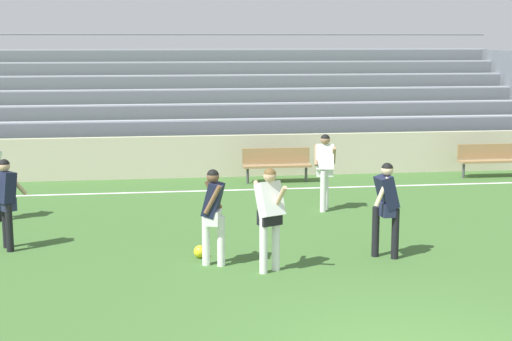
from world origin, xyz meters
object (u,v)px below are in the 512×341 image
player_white_on_ball (270,210)px  bench_far_right (490,157)px  bench_centre_sideline (277,162)px  soccer_ball (200,252)px  player_white_trailing_run (325,165)px  player_dark_deep_cover (213,209)px  bleacher_stand (128,102)px  player_dark_overlapping (6,196)px  player_dark_pressing_high (386,202)px

player_white_on_ball → bench_far_right: bearing=46.8°
bench_centre_sideline → soccer_ball: size_ratio=8.18×
player_white_on_ball → player_white_trailing_run: size_ratio=1.01×
bench_far_right → player_dark_deep_cover: 10.98m
bench_far_right → player_white_trailing_run: (-5.43, -3.50, 0.47)m
bench_centre_sideline → player_dark_deep_cover: player_dark_deep_cover is taller
bleacher_stand → player_dark_overlapping: size_ratio=15.84×
bench_centre_sideline → player_dark_overlapping: size_ratio=1.09×
player_white_trailing_run → player_dark_pressing_high: 3.75m
bleacher_stand → bench_far_right: (9.90, -4.98, -1.21)m
player_dark_pressing_high → soccer_ball: bearing=172.6°
bench_far_right → player_dark_pressing_high: player_dark_pressing_high is taller
bleacher_stand → player_dark_overlapping: 11.00m
bench_centre_sideline → player_white_trailing_run: size_ratio=1.06×
bench_far_right → bench_centre_sideline: 5.93m
player_dark_deep_cover → player_white_trailing_run: 4.71m
player_white_on_ball → player_dark_overlapping: (-4.47, 1.96, -0.05)m
player_white_trailing_run → player_dark_pressing_high: player_white_trailing_run is taller
bench_far_right → bench_centre_sideline: size_ratio=1.00×
bench_centre_sideline → player_dark_overlapping: (-5.85, -5.83, 0.44)m
bench_far_right → soccer_ball: bearing=-140.8°
player_white_trailing_run → bleacher_stand: bearing=117.8°
bleacher_stand → bench_centre_sideline: (3.97, -4.98, -1.21)m
bleacher_stand → soccer_ball: bearing=-82.7°
bleacher_stand → player_white_on_ball: size_ratio=15.25×
player_white_on_ball → bench_centre_sideline: bearing=80.0°
player_white_trailing_run → soccer_ball: bearing=-131.6°
bench_centre_sideline → player_dark_pressing_high: size_ratio=1.08×
bench_far_right → soccer_ball: (-8.38, -6.83, -0.44)m
soccer_ball → bench_centre_sideline: bearing=70.2°
player_dark_pressing_high → soccer_ball: player_dark_pressing_high is taller
soccer_ball → bench_far_right: bearing=39.2°
player_white_on_ball → player_dark_pressing_high: size_ratio=1.03×
bench_far_right → player_white_trailing_run: size_ratio=1.06×
player_dark_deep_cover → player_white_trailing_run: player_white_trailing_run is taller
player_white_on_ball → player_dark_deep_cover: player_white_on_ball is taller
player_dark_pressing_high → bench_centre_sideline: bearing=95.8°
player_dark_overlapping → player_dark_pressing_high: (6.58, -1.41, 0.01)m
player_dark_deep_cover → player_dark_overlapping: size_ratio=0.99×
player_dark_deep_cover → player_dark_pressing_high: bearing=1.4°
bench_centre_sideline → bleacher_stand: bearing=128.6°
bench_far_right → player_dark_deep_cover: size_ratio=1.10×
player_dark_overlapping → soccer_ball: 3.64m
player_dark_deep_cover → soccer_ball: player_dark_deep_cover is taller
bench_far_right → player_white_on_ball: 10.69m
bleacher_stand → soccer_ball: bleacher_stand is taller
player_white_on_ball → player_dark_deep_cover: 1.00m
bench_far_right → player_dark_overlapping: player_dark_overlapping is taller
bleacher_stand → bench_centre_sideline: bearing=-51.4°
soccer_ball → player_white_trailing_run: bearing=48.4°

